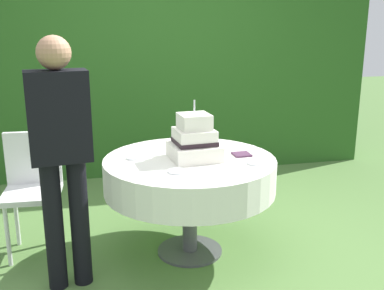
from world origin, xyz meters
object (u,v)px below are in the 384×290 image
serving_plate_far (133,158)px  standing_person (61,148)px  cake_table (190,174)px  wedding_cake (195,141)px  napkin_stack (242,154)px  garden_chair (33,181)px  serving_plate_left (177,171)px  serving_plate_near (256,163)px

serving_plate_far → standing_person: bearing=-144.4°
cake_table → serving_plate_far: 0.42m
cake_table → standing_person: bearing=-163.6°
wedding_cake → napkin_stack: 0.37m
wedding_cake → garden_chair: wedding_cake is taller
serving_plate_left → napkin_stack: bearing=27.5°
serving_plate_left → standing_person: bearing=177.4°
garden_chair → serving_plate_near: bearing=-19.6°
serving_plate_left → garden_chair: garden_chair is taller
serving_plate_near → napkin_stack: 0.22m
napkin_stack → garden_chair: bearing=167.7°
wedding_cake → cake_table: bearing=161.2°
serving_plate_left → napkin_stack: size_ratio=1.01×
cake_table → napkin_stack: napkin_stack is taller
wedding_cake → napkin_stack: bearing=0.8°
serving_plate_far → garden_chair: garden_chair is taller
cake_table → napkin_stack: bearing=-0.9°
serving_plate_far → napkin_stack: size_ratio=0.82×
wedding_cake → serving_plate_left: wedding_cake is taller
wedding_cake → serving_plate_left: size_ratio=3.40×
cake_table → serving_plate_left: bearing=-117.3°
standing_person → serving_plate_far: bearing=35.6°
cake_table → napkin_stack: 0.41m
wedding_cake → garden_chair: (-1.15, 0.33, -0.32)m
serving_plate_near → standing_person: 1.28m
serving_plate_near → serving_plate_far: bearing=159.4°
cake_table → garden_chair: size_ratio=1.38×
standing_person → serving_plate_left: bearing=-2.6°
napkin_stack → wedding_cake: bearing=-179.2°
garden_chair → wedding_cake: bearing=-16.1°
cake_table → serving_plate_near: bearing=-28.3°
standing_person → cake_table: bearing=16.4°
wedding_cake → napkin_stack: (0.35, 0.01, -0.12)m
cake_table → serving_plate_near: serving_plate_near is taller
serving_plate_far → wedding_cake: bearing=-12.1°
serving_plate_near → napkin_stack: napkin_stack is taller
serving_plate_near → wedding_cake: bearing=150.9°
napkin_stack → standing_person: standing_person is taller
serving_plate_left → garden_chair: (-0.97, 0.60, -0.20)m
cake_table → serving_plate_far: serving_plate_far is taller
wedding_cake → serving_plate_near: wedding_cake is taller
wedding_cake → standing_person: bearing=-164.9°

